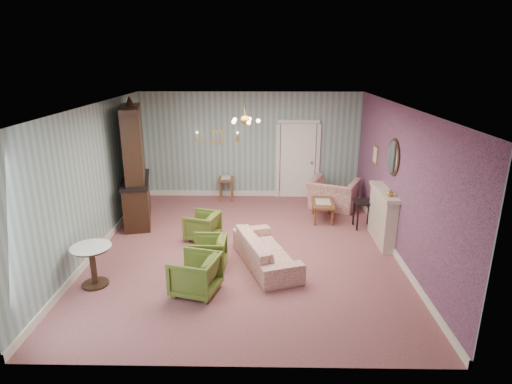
{
  "coord_description": "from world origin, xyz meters",
  "views": [
    {
      "loc": [
        0.34,
        -7.96,
        3.77
      ],
      "look_at": [
        0.2,
        0.4,
        1.1
      ],
      "focal_mm": 29.72,
      "sensor_mm": 36.0,
      "label": 1
    }
  ],
  "objects_px": {
    "olive_chair_a": "(195,273)",
    "pedestal_table": "(93,266)",
    "fireplace": "(382,216)",
    "olive_chair_b": "(208,251)",
    "coffee_table": "(322,211)",
    "dresser": "(134,162)",
    "wingback_chair": "(333,189)",
    "side_table_black": "(363,214)",
    "sofa_chintz": "(266,246)",
    "olive_chair_c": "(202,225)"
  },
  "relations": [
    {
      "from": "olive_chair_b",
      "to": "fireplace",
      "type": "distance_m",
      "value": 3.74
    },
    {
      "from": "olive_chair_c",
      "to": "coffee_table",
      "type": "relative_size",
      "value": 0.73
    },
    {
      "from": "wingback_chair",
      "to": "dresser",
      "type": "height_order",
      "value": "dresser"
    },
    {
      "from": "sofa_chintz",
      "to": "dresser",
      "type": "distance_m",
      "value": 3.92
    },
    {
      "from": "olive_chair_c",
      "to": "dresser",
      "type": "relative_size",
      "value": 0.23
    },
    {
      "from": "wingback_chair",
      "to": "pedestal_table",
      "type": "relative_size",
      "value": 1.61
    },
    {
      "from": "fireplace",
      "to": "side_table_black",
      "type": "bearing_deg",
      "value": 105.14
    },
    {
      "from": "olive_chair_b",
      "to": "dresser",
      "type": "height_order",
      "value": "dresser"
    },
    {
      "from": "pedestal_table",
      "to": "olive_chair_c",
      "type": "bearing_deg",
      "value": 51.18
    },
    {
      "from": "olive_chair_c",
      "to": "fireplace",
      "type": "height_order",
      "value": "fireplace"
    },
    {
      "from": "side_table_black",
      "to": "fireplace",
      "type": "bearing_deg",
      "value": -74.86
    },
    {
      "from": "olive_chair_c",
      "to": "fireplace",
      "type": "distance_m",
      "value": 3.83
    },
    {
      "from": "olive_chair_a",
      "to": "sofa_chintz",
      "type": "height_order",
      "value": "sofa_chintz"
    },
    {
      "from": "olive_chair_b",
      "to": "fireplace",
      "type": "xyz_separation_m",
      "value": [
        3.53,
        1.2,
        0.25
      ]
    },
    {
      "from": "olive_chair_b",
      "to": "olive_chair_c",
      "type": "distance_m",
      "value": 1.31
    },
    {
      "from": "olive_chair_b",
      "to": "coffee_table",
      "type": "distance_m",
      "value": 3.48
    },
    {
      "from": "olive_chair_b",
      "to": "dresser",
      "type": "bearing_deg",
      "value": -138.86
    },
    {
      "from": "coffee_table",
      "to": "fireplace",
      "type": "bearing_deg",
      "value": -49.58
    },
    {
      "from": "olive_chair_b",
      "to": "sofa_chintz",
      "type": "bearing_deg",
      "value": 97.37
    },
    {
      "from": "sofa_chintz",
      "to": "dresser",
      "type": "xyz_separation_m",
      "value": [
        -3.06,
        2.21,
        1.06
      ]
    },
    {
      "from": "side_table_black",
      "to": "coffee_table",
      "type": "bearing_deg",
      "value": 150.71
    },
    {
      "from": "side_table_black",
      "to": "olive_chair_a",
      "type": "bearing_deg",
      "value": -139.76
    },
    {
      "from": "side_table_black",
      "to": "olive_chair_c",
      "type": "bearing_deg",
      "value": -169.05
    },
    {
      "from": "olive_chair_b",
      "to": "coffee_table",
      "type": "bearing_deg",
      "value": 135.85
    },
    {
      "from": "wingback_chair",
      "to": "sofa_chintz",
      "type": "bearing_deg",
      "value": 85.85
    },
    {
      "from": "wingback_chair",
      "to": "side_table_black",
      "type": "distance_m",
      "value": 1.42
    },
    {
      "from": "olive_chair_c",
      "to": "side_table_black",
      "type": "height_order",
      "value": "olive_chair_c"
    },
    {
      "from": "olive_chair_c",
      "to": "dresser",
      "type": "height_order",
      "value": "dresser"
    },
    {
      "from": "wingback_chair",
      "to": "fireplace",
      "type": "xyz_separation_m",
      "value": [
        0.7,
        -2.1,
        0.06
      ]
    },
    {
      "from": "wingback_chair",
      "to": "pedestal_table",
      "type": "distance_m",
      "value": 6.19
    },
    {
      "from": "dresser",
      "to": "fireplace",
      "type": "relative_size",
      "value": 2.07
    },
    {
      "from": "fireplace",
      "to": "olive_chair_c",
      "type": "bearing_deg",
      "value": 178.83
    },
    {
      "from": "olive_chair_b",
      "to": "side_table_black",
      "type": "height_order",
      "value": "olive_chair_b"
    },
    {
      "from": "olive_chair_a",
      "to": "wingback_chair",
      "type": "bearing_deg",
      "value": 160.47
    },
    {
      "from": "fireplace",
      "to": "coffee_table",
      "type": "height_order",
      "value": "fireplace"
    },
    {
      "from": "fireplace",
      "to": "coffee_table",
      "type": "xyz_separation_m",
      "value": [
        -1.07,
        1.26,
        -0.35
      ]
    },
    {
      "from": "sofa_chintz",
      "to": "coffee_table",
      "type": "height_order",
      "value": "sofa_chintz"
    },
    {
      "from": "olive_chair_c",
      "to": "pedestal_table",
      "type": "height_order",
      "value": "pedestal_table"
    },
    {
      "from": "dresser",
      "to": "pedestal_table",
      "type": "bearing_deg",
      "value": -102.01
    },
    {
      "from": "olive_chair_a",
      "to": "pedestal_table",
      "type": "xyz_separation_m",
      "value": [
        -1.78,
        0.21,
        -0.0
      ]
    },
    {
      "from": "dresser",
      "to": "pedestal_table",
      "type": "distance_m",
      "value": 3.22
    },
    {
      "from": "olive_chair_c",
      "to": "dresser",
      "type": "bearing_deg",
      "value": -105.05
    },
    {
      "from": "olive_chair_b",
      "to": "sofa_chintz",
      "type": "xyz_separation_m",
      "value": [
        1.08,
        0.12,
        0.06
      ]
    },
    {
      "from": "olive_chair_b",
      "to": "olive_chair_a",
      "type": "bearing_deg",
      "value": -5.63
    },
    {
      "from": "sofa_chintz",
      "to": "fireplace",
      "type": "relative_size",
      "value": 1.4
    },
    {
      "from": "olive_chair_a",
      "to": "fireplace",
      "type": "relative_size",
      "value": 0.53
    },
    {
      "from": "olive_chair_a",
      "to": "fireplace",
      "type": "xyz_separation_m",
      "value": [
        3.63,
        2.12,
        0.21
      ]
    },
    {
      "from": "olive_chair_c",
      "to": "side_table_black",
      "type": "distance_m",
      "value": 3.67
    },
    {
      "from": "olive_chair_c",
      "to": "side_table_black",
      "type": "relative_size",
      "value": 1.01
    },
    {
      "from": "fireplace",
      "to": "pedestal_table",
      "type": "height_order",
      "value": "fireplace"
    }
  ]
}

